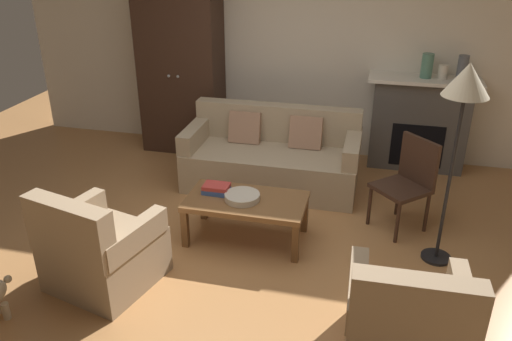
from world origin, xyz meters
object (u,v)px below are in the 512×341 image
(mantel_vase_cream, at_px, (443,72))
(armchair_near_left, at_px, (100,251))
(armoire, at_px, (182,71))
(book_stack, at_px, (216,189))
(fruit_bowl, at_px, (242,197))
(mantel_vase_slate, at_px, (463,68))
(coffee_table, at_px, (246,204))
(couch, at_px, (272,159))
(side_chair_wooden, at_px, (408,179))
(floor_lamp, at_px, (465,93))
(mantel_vase_jade, at_px, (427,66))
(armchair_near_right, at_px, (406,326))
(fireplace, at_px, (419,123))

(mantel_vase_cream, height_order, armchair_near_left, mantel_vase_cream)
(armoire, xyz_separation_m, book_stack, (1.06, -1.94, -0.57))
(fruit_bowl, relative_size, armchair_near_left, 0.35)
(book_stack, distance_m, mantel_vase_slate, 3.12)
(coffee_table, bearing_deg, couch, 90.41)
(couch, distance_m, side_chair_wooden, 1.57)
(armchair_near_left, distance_m, side_chair_wooden, 2.86)
(book_stack, xyz_separation_m, floor_lamp, (2.03, 0.03, 1.06))
(fruit_bowl, distance_m, mantel_vase_jade, 2.75)
(coffee_table, height_order, armchair_near_right, armchair_near_right)
(fireplace, distance_m, floor_lamp, 2.21)
(book_stack, xyz_separation_m, armchair_near_right, (1.71, -1.30, -0.15))
(armchair_near_right, bearing_deg, side_chair_wooden, 89.04)
(book_stack, bearing_deg, couch, 75.29)
(fruit_bowl, bearing_deg, coffee_table, 30.69)
(fruit_bowl, xyz_separation_m, mantel_vase_cream, (1.80, 2.07, 0.75))
(coffee_table, distance_m, armchair_near_left, 1.35)
(coffee_table, bearing_deg, fruit_bowl, -149.31)
(armchair_near_left, xyz_separation_m, side_chair_wooden, (2.41, 1.54, 0.20))
(fireplace, xyz_separation_m, side_chair_wooden, (-0.14, -1.47, -0.06))
(floor_lamp, bearing_deg, armchair_near_right, -103.43)
(fireplace, relative_size, mantel_vase_jade, 4.58)
(armchair_near_left, bearing_deg, mantel_vase_slate, 45.64)
(floor_lamp, bearing_deg, fireplace, 94.08)
(armoire, relative_size, side_chair_wooden, 2.28)
(mantel_vase_jade, bearing_deg, armchair_near_left, -130.40)
(mantel_vase_slate, bearing_deg, book_stack, -138.61)
(coffee_table, height_order, side_chair_wooden, side_chair_wooden)
(armoire, bearing_deg, mantel_vase_cream, 1.10)
(coffee_table, relative_size, armchair_near_left, 1.18)
(side_chair_wooden, bearing_deg, book_stack, -162.73)
(side_chair_wooden, height_order, floor_lamp, floor_lamp)
(armoire, bearing_deg, fireplace, 1.51)
(mantel_vase_jade, bearing_deg, mantel_vase_cream, 0.00)
(coffee_table, bearing_deg, armoire, 124.41)
(couch, height_order, mantel_vase_jade, mantel_vase_jade)
(coffee_table, distance_m, mantel_vase_cream, 2.83)
(mantel_vase_cream, relative_size, armchair_near_right, 0.18)
(couch, distance_m, fruit_bowl, 1.20)
(armchair_near_left, bearing_deg, mantel_vase_cream, 47.66)
(fireplace, xyz_separation_m, floor_lamp, (0.14, -1.99, 0.96))
(armoire, bearing_deg, floor_lamp, -31.72)
(couch, distance_m, mantel_vase_slate, 2.35)
(couch, bearing_deg, fruit_bowl, -91.10)
(couch, relative_size, armchair_near_right, 2.19)
(mantel_vase_cream, height_order, mantel_vase_slate, mantel_vase_slate)
(armoire, height_order, mantel_vase_slate, armoire)
(armchair_near_right, distance_m, side_chair_wooden, 1.85)
(mantel_vase_slate, bearing_deg, armchair_near_right, -99.55)
(book_stack, bearing_deg, floor_lamp, 0.75)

